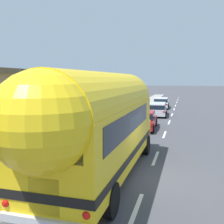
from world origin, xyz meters
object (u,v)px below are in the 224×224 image
car_lead (143,119)px  car_second (157,108)px  painted_bus (98,122)px  car_third (161,102)px

car_lead → car_second: 7.75m
car_lead → car_second: size_ratio=0.93×
painted_bus → car_second: 19.00m
car_lead → car_third: bearing=89.8°
car_third → car_second: bearing=-88.1°
painted_bus → car_second: bearing=89.2°
car_lead → car_third: 15.61m
car_second → painted_bus: bearing=-90.8°
car_lead → car_second: same height
painted_bus → car_lead: bearing=90.3°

